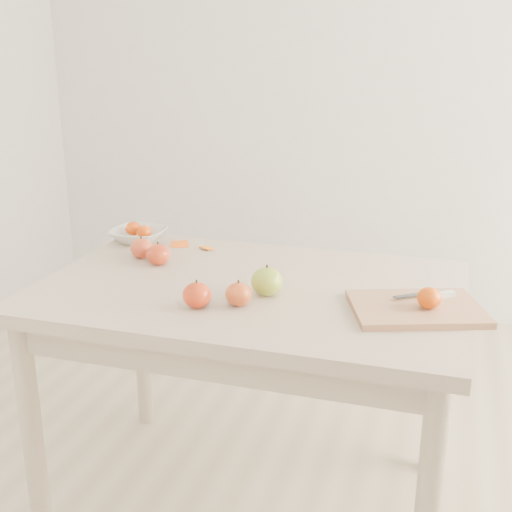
# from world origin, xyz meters

# --- Properties ---
(ground) EXTENTS (3.50, 3.50, 0.00)m
(ground) POSITION_xyz_m (0.00, 0.00, 0.00)
(ground) COLOR #C6B293
(ground) RESTS_ON ground
(table) EXTENTS (1.20, 0.80, 0.75)m
(table) POSITION_xyz_m (0.00, 0.00, 0.65)
(table) COLOR #C2AB93
(table) RESTS_ON ground
(cutting_board) EXTENTS (0.39, 0.33, 0.02)m
(cutting_board) POSITION_xyz_m (0.47, -0.07, 0.76)
(cutting_board) COLOR #A97A54
(cutting_board) RESTS_ON table
(board_tangerine) EXTENTS (0.06, 0.06, 0.05)m
(board_tangerine) POSITION_xyz_m (0.50, -0.08, 0.80)
(board_tangerine) COLOR #C94B07
(board_tangerine) RESTS_ON cutting_board
(fruit_bowl) EXTENTS (0.19, 0.19, 0.05)m
(fruit_bowl) POSITION_xyz_m (-0.51, 0.30, 0.77)
(fruit_bowl) COLOR silver
(fruit_bowl) RESTS_ON table
(bowl_tangerine_near) EXTENTS (0.06, 0.06, 0.05)m
(bowl_tangerine_near) POSITION_xyz_m (-0.53, 0.31, 0.79)
(bowl_tangerine_near) COLOR red
(bowl_tangerine_near) RESTS_ON fruit_bowl
(bowl_tangerine_far) EXTENTS (0.05, 0.05, 0.05)m
(bowl_tangerine_far) POSITION_xyz_m (-0.48, 0.28, 0.79)
(bowl_tangerine_far) COLOR #D24307
(bowl_tangerine_far) RESTS_ON fruit_bowl
(orange_peel_a) EXTENTS (0.07, 0.07, 0.01)m
(orange_peel_a) POSITION_xyz_m (-0.35, 0.29, 0.75)
(orange_peel_a) COLOR #ED5B10
(orange_peel_a) RESTS_ON table
(orange_peel_b) EXTENTS (0.06, 0.05, 0.01)m
(orange_peel_b) POSITION_xyz_m (-0.24, 0.28, 0.75)
(orange_peel_b) COLOR orange
(orange_peel_b) RESTS_ON table
(paring_knife) EXTENTS (0.16, 0.09, 0.01)m
(paring_knife) POSITION_xyz_m (0.51, 0.00, 0.78)
(paring_knife) COLOR silver
(paring_knife) RESTS_ON cutting_board
(apple_green) EXTENTS (0.09, 0.09, 0.08)m
(apple_green) POSITION_xyz_m (0.07, -0.07, 0.79)
(apple_green) COLOR olive
(apple_green) RESTS_ON table
(apple_red_a) EXTENTS (0.07, 0.07, 0.07)m
(apple_red_a) POSITION_xyz_m (-0.41, 0.13, 0.78)
(apple_red_a) COLOR #A02C1D
(apple_red_a) RESTS_ON table
(apple_red_c) EXTENTS (0.08, 0.08, 0.07)m
(apple_red_c) POSITION_xyz_m (-0.08, -0.21, 0.78)
(apple_red_c) COLOR #9F0A10
(apple_red_c) RESTS_ON table
(apple_red_e) EXTENTS (0.07, 0.07, 0.06)m
(apple_red_e) POSITION_xyz_m (0.02, -0.16, 0.78)
(apple_red_e) COLOR maroon
(apple_red_e) RESTS_ON table
(apple_red_b) EXTENTS (0.07, 0.07, 0.07)m
(apple_red_b) POSITION_xyz_m (-0.33, 0.08, 0.78)
(apple_red_b) COLOR #A22B1B
(apple_red_b) RESTS_ON table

